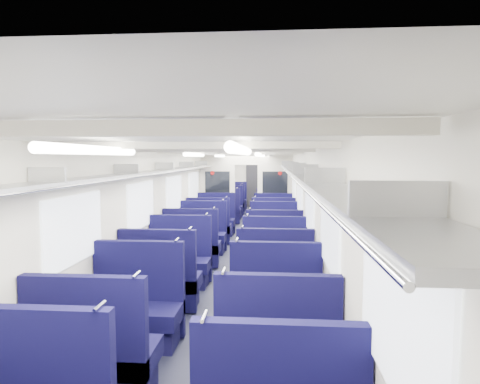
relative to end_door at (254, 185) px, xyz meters
The scene contains 37 objects.
floor 9.00m from the end_door, 90.00° to the right, with size 2.80×18.00×0.01m, color black.
ceiling 9.04m from the end_door, 90.00° to the right, with size 2.80×18.00×0.01m, color white.
wall_left 9.05m from the end_door, 98.90° to the right, with size 0.02×18.00×2.35m, color silver.
dado_left 9.07m from the end_door, 98.81° to the right, with size 0.03×17.90×0.70m, color black.
wall_right 9.05m from the end_door, 81.10° to the right, with size 0.02×18.00×2.35m, color silver.
dado_right 9.07m from the end_door, 81.19° to the right, with size 0.03×17.90×0.70m, color black.
wall_far 0.19m from the end_door, 90.00° to the left, with size 2.80×0.02×2.35m, color silver.
luggage_rack_left 9.07m from the end_door, 97.73° to the right, with size 0.36×17.40×0.18m.
luggage_rack_right 9.07m from the end_door, 82.27° to the right, with size 0.36×17.40×0.18m.
windows 9.41m from the end_door, 90.00° to the right, with size 2.78×15.60×0.75m.
ceiling_fittings 9.29m from the end_door, 90.00° to the right, with size 2.70×16.06×0.11m.
end_door is the anchor object (origin of this frame).
bulkhead 6.02m from the end_door, 90.00° to the right, with size 2.80×0.10×2.35m.
seat_4 15.02m from the end_door, 93.17° to the right, with size 1.11×0.61×1.23m.
seat_5 14.84m from the end_door, 86.79° to the right, with size 1.11×0.61×1.23m.
seat_6 13.85m from the end_door, 93.44° to the right, with size 1.11×0.61×1.23m.
seat_7 13.78m from the end_door, 86.54° to the right, with size 1.11×0.61×1.23m.
seat_8 12.74m from the end_door, 93.74° to the right, with size 1.11×0.61×1.23m.
seat_9 12.55m from the end_door, 86.20° to the right, with size 1.11×0.61×1.23m.
seat_10 11.59m from the end_door, 94.11° to the right, with size 1.11×0.61×1.23m.
seat_11 11.62m from the end_door, 85.90° to the right, with size 1.11×0.61×1.23m.
seat_12 10.38m from the end_door, 94.59° to the right, with size 1.11×0.61×1.23m.
seat_13 10.45m from the end_door, 85.44° to the right, with size 1.11×0.61×1.23m.
seat_14 9.15m from the end_door, 95.21° to the right, with size 1.11×0.61×1.23m.
seat_15 9.19m from the end_door, 84.81° to the right, with size 1.11×0.61×1.23m.
seat_16 8.14m from the end_door, 95.87° to the right, with size 1.11×0.61×1.23m.
seat_17 7.98m from the end_door, 84.01° to the right, with size 1.11×0.61×1.23m.
seat_18 6.94m from the end_door, 96.89° to the right, with size 1.11×0.61×1.23m.
seat_19 6.97m from the end_door, 83.13° to the right, with size 1.11×0.61×1.23m.
seat_20 4.90m from the end_door, 99.83° to the right, with size 1.11×0.61×1.23m.
seat_21 4.89m from the end_door, 80.15° to the right, with size 1.11×0.61×1.23m.
seat_22 3.79m from the end_door, 102.83° to the right, with size 1.11×0.61×1.23m.
seat_23 3.90m from the end_door, 77.55° to the right, with size 1.11×0.61×1.23m.
seat_24 2.64m from the end_door, 108.87° to the right, with size 1.11×0.61×1.23m.
seat_25 2.77m from the end_door, 72.07° to the right, with size 1.11×0.61×1.23m.
seat_26 1.71m from the end_door, 121.40° to the right, with size 1.11×0.61×1.23m.
seat_27 1.76m from the end_door, 59.78° to the right, with size 1.11×0.61×1.23m.
Camera 1 is at (0.77, -9.50, 2.20)m, focal length 30.67 mm.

